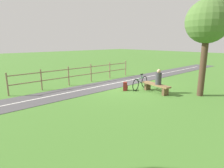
{
  "coord_description": "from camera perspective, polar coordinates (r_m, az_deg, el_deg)",
  "views": [
    {
      "loc": [
        -7.45,
        8.29,
        2.66
      ],
      "look_at": [
        -1.41,
        2.7,
        0.79
      ],
      "focal_mm": 30.19,
      "sensor_mm": 36.0,
      "label": 1
    }
  ],
  "objects": [
    {
      "name": "fence_roadside",
      "position": [
        12.24,
        -9.59,
        3.37
      ],
      "size": [
        0.1,
        8.6,
        1.17
      ],
      "rotation": [
        0.0,
        0.0,
        1.57
      ],
      "color": "#847051",
      "rests_on": "ground_plane"
    },
    {
      "name": "tree_near_bench",
      "position": [
        10.13,
        26.97,
        16.21
      ],
      "size": [
        2.01,
        2.01,
        4.57
      ],
      "color": "#473323",
      "rests_on": "ground_plane"
    },
    {
      "name": "bicycle",
      "position": [
        10.78,
        8.53,
        0.34
      ],
      "size": [
        0.37,
        1.69,
        0.85
      ],
      "rotation": [
        0.0,
        0.0,
        1.76
      ],
      "color": "black",
      "rests_on": "ground_plane"
    },
    {
      "name": "backpack",
      "position": [
        10.4,
        4.04,
        -0.72
      ],
      "size": [
        0.34,
        0.35,
        0.47
      ],
      "rotation": [
        0.0,
        0.0,
        2.24
      ],
      "color": "maroon",
      "rests_on": "ground_plane"
    },
    {
      "name": "paved_path",
      "position": [
        9.97,
        -15.73,
        -3.11
      ],
      "size": [
        2.34,
        36.02,
        0.02
      ],
      "primitive_type": "cube",
      "rotation": [
        0.0,
        0.0,
        -0.01
      ],
      "color": "#4C494C",
      "rests_on": "ground_plane"
    },
    {
      "name": "path_centre_line",
      "position": [
        9.97,
        -15.73,
        -3.05
      ],
      "size": [
        0.4,
        32.0,
        0.0
      ],
      "primitive_type": "cube",
      "rotation": [
        0.0,
        0.0,
        -0.01
      ],
      "color": "silver",
      "rests_on": "paved_path"
    },
    {
      "name": "ground_plane",
      "position": [
        11.46,
        5.1,
        -0.66
      ],
      "size": [
        80.0,
        80.0,
        0.0
      ],
      "primitive_type": "plane",
      "color": "#477A2D"
    },
    {
      "name": "bench",
      "position": [
        10.23,
        13.18,
        -0.74
      ],
      "size": [
        1.77,
        0.69,
        0.46
      ],
      "rotation": [
        0.0,
        0.0,
        -0.19
      ],
      "color": "brown",
      "rests_on": "ground_plane"
    },
    {
      "name": "person_seated",
      "position": [
        10.03,
        13.91,
        1.87
      ],
      "size": [
        0.36,
        0.36,
        0.8
      ],
      "rotation": [
        0.0,
        0.0,
        -0.19
      ],
      "color": "#38383D",
      "rests_on": "bench"
    }
  ]
}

